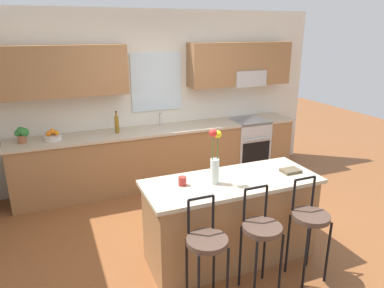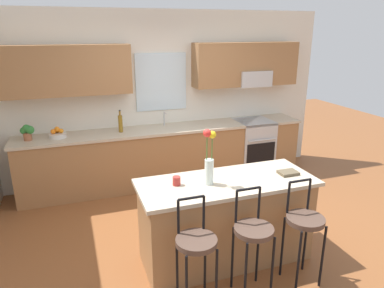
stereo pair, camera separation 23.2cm
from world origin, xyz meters
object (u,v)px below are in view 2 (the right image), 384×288
object	(u,v)px
kitchen_island	(226,220)
bar_stool_near	(196,246)
cookbook	(288,173)
potted_plant_small	(27,131)
flower_vase	(209,161)
fruit_bowl_oranges	(57,134)
mug_ceramic	(177,181)
bar_stool_middle	(253,234)
bar_stool_far	(304,224)
oven_range	(252,146)
bottle_olive_oil	(120,123)

from	to	relation	value
kitchen_island	bar_stool_near	size ratio (longest dim) A/B	1.77
cookbook	potted_plant_small	size ratio (longest dim) A/B	0.88
flower_vase	cookbook	world-z (taller)	flower_vase
cookbook	flower_vase	bearing A→B (deg)	177.21
flower_vase	fruit_bowl_oranges	world-z (taller)	flower_vase
mug_ceramic	potted_plant_small	xyz separation A→B (m)	(-1.52, 2.12, 0.09)
flower_vase	mug_ceramic	world-z (taller)	flower_vase
fruit_bowl_oranges	bar_stool_middle	bearing A→B (deg)	-59.20
bar_stool_middle	fruit_bowl_oranges	bearing A→B (deg)	120.80
bar_stool_middle	bar_stool_far	world-z (taller)	same
bar_stool_middle	fruit_bowl_oranges	world-z (taller)	fruit_bowl_oranges
bar_stool_middle	potted_plant_small	size ratio (longest dim) A/B	4.61
oven_range	potted_plant_small	distance (m)	3.58
fruit_bowl_oranges	bottle_olive_oil	distance (m)	0.90
fruit_bowl_oranges	bottle_olive_oil	size ratio (longest dim) A/B	0.71
bar_stool_middle	flower_vase	distance (m)	0.81
bar_stool_near	bottle_olive_oil	distance (m)	2.82
flower_vase	fruit_bowl_oranges	xyz separation A→B (m)	(-1.45, 2.21, -0.20)
bar_stool_far	cookbook	size ratio (longest dim) A/B	5.21
bottle_olive_oil	fruit_bowl_oranges	bearing A→B (deg)	179.70
bar_stool_near	bottle_olive_oil	xyz separation A→B (m)	(-0.21, 2.78, 0.42)
oven_range	kitchen_island	bearing A→B (deg)	-124.47
bar_stool_middle	bar_stool_far	distance (m)	0.55
kitchen_island	flower_vase	bearing A→B (deg)	-177.05
fruit_bowl_oranges	bottle_olive_oil	xyz separation A→B (m)	(0.90, -0.00, 0.08)
oven_range	potted_plant_small	size ratio (longest dim) A/B	4.07
cookbook	potted_plant_small	distance (m)	3.54
cookbook	kitchen_island	bearing A→B (deg)	175.49
oven_range	mug_ceramic	bearing A→B (deg)	-133.78
bar_stool_near	mug_ceramic	world-z (taller)	bar_stool_near
bar_stool_middle	mug_ceramic	distance (m)	0.90
mug_ceramic	potted_plant_small	distance (m)	2.61
oven_range	fruit_bowl_oranges	size ratio (longest dim) A/B	3.83
bar_stool_middle	cookbook	distance (m)	0.92
oven_range	bar_stool_far	xyz separation A→B (m)	(-0.94, -2.75, 0.18)
kitchen_island	bar_stool_far	size ratio (longest dim) A/B	1.77
kitchen_island	bar_stool_far	distance (m)	0.82
bar_stool_middle	cookbook	size ratio (longest dim) A/B	5.21
bar_stool_near	mug_ceramic	size ratio (longest dim) A/B	11.58
bar_stool_near	bar_stool_middle	bearing A→B (deg)	0.00
bar_stool_near	cookbook	bearing A→B (deg)	23.11
kitchen_island	cookbook	size ratio (longest dim) A/B	9.22
bar_stool_middle	mug_ceramic	bearing A→B (deg)	128.51
kitchen_island	oven_range	bearing A→B (deg)	55.53
bottle_olive_oil	bar_stool_far	bearing A→B (deg)	-64.79
mug_ceramic	fruit_bowl_oranges	bearing A→B (deg)	118.13
bar_stool_far	flower_vase	xyz separation A→B (m)	(-0.76, 0.57, 0.54)
potted_plant_small	bar_stool_middle	bearing A→B (deg)	-53.63
bottle_olive_oil	potted_plant_small	size ratio (longest dim) A/B	1.48
kitchen_island	bar_stool_near	xyz separation A→B (m)	(-0.55, -0.58, 0.17)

